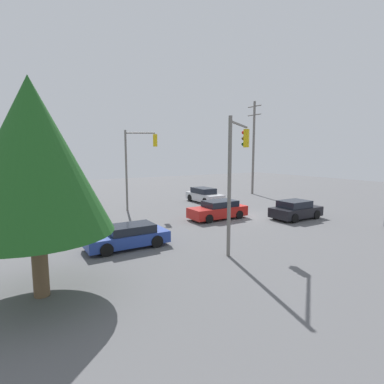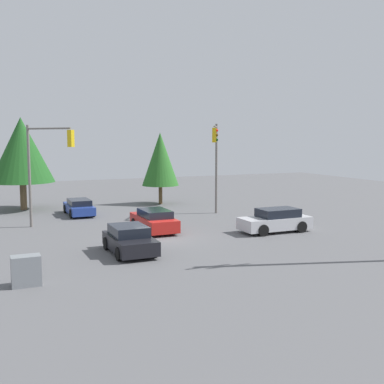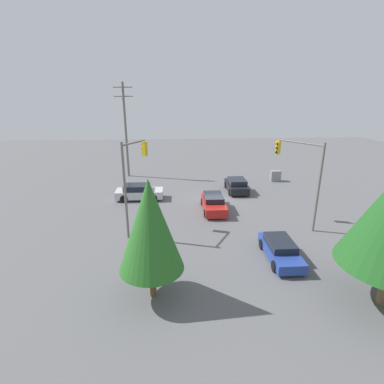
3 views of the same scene
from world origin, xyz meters
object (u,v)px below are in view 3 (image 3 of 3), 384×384
sedan_red (214,203)px  sedan_dark (237,185)px  electrical_cabinet (275,176)px  sedan_blue (280,250)px  traffic_signal_main (133,173)px  sedan_silver (139,192)px  traffic_signal_cross (302,169)px

sedan_red → sedan_dark: bearing=-121.5°
electrical_cabinet → sedan_blue: bearing=72.7°
sedan_red → sedan_dark: 5.96m
sedan_blue → sedan_dark: bearing=-89.6°
traffic_signal_main → sedan_silver: bearing=34.7°
sedan_blue → sedan_dark: 13.40m
sedan_dark → traffic_signal_main: bearing=-136.3°
sedan_blue → traffic_signal_cross: (-2.98, -4.91, 4.01)m
sedan_silver → traffic_signal_main: size_ratio=0.65×
sedan_dark → electrical_cabinet: size_ratio=3.24×
sedan_blue → sedan_red: 8.92m
electrical_cabinet → traffic_signal_cross: bearing=79.1°
sedan_blue → sedan_red: size_ratio=0.96×
sedan_silver → traffic_signal_main: traffic_signal_main is taller
sedan_red → electrical_cabinet: size_ratio=3.66×
sedan_silver → electrical_cabinet: 16.35m
sedan_red → traffic_signal_main: (6.39, 4.01, 3.98)m
traffic_signal_cross → sedan_silver: bearing=25.8°
sedan_blue → traffic_signal_main: bearing=-24.2°
sedan_red → electrical_cabinet: (-8.50, -8.71, -0.06)m
sedan_dark → sedan_silver: (10.06, 1.71, 0.03)m
sedan_dark → traffic_signal_main: traffic_signal_main is taller
sedan_blue → sedan_red: (3.20, -8.32, 0.08)m
traffic_signal_cross → electrical_cabinet: size_ratio=5.44×
sedan_blue → sedan_silver: bearing=-49.0°
sedan_red → sedan_silver: 7.72m
sedan_dark → sedan_red: bearing=-121.5°
sedan_silver → sedan_blue: bearing=41.0°
sedan_silver → traffic_signal_main: (-0.56, 7.38, 3.95)m
sedan_red → sedan_silver: bearing=-25.8°
sedan_blue → sedan_dark: sedan_dark is taller
sedan_red → traffic_signal_main: size_ratio=0.65×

